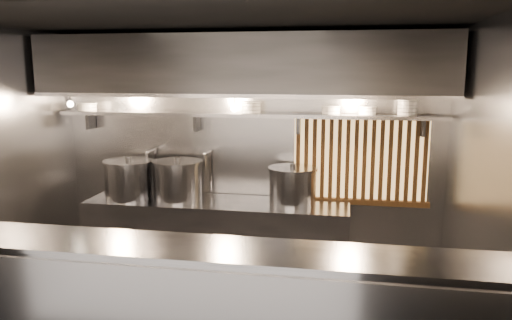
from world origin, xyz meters
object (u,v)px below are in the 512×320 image
(stock_pot_mid, at_px, (178,180))
(stock_pot_right, at_px, (293,185))
(stock_pot_left, at_px, (129,179))
(pendant_bulb, at_px, (234,108))
(heat_lamp, at_px, (69,99))

(stock_pot_mid, bearing_deg, stock_pot_right, 2.32)
(stock_pot_left, relative_size, stock_pot_mid, 0.92)
(stock_pot_left, bearing_deg, stock_pot_right, 2.55)
(pendant_bulb, xyz_separation_m, stock_pot_right, (0.66, -0.02, -0.85))
(pendant_bulb, height_order, stock_pot_left, pendant_bulb)
(heat_lamp, bearing_deg, stock_pot_right, 7.54)
(stock_pot_mid, bearing_deg, stock_pot_left, -176.91)
(heat_lamp, height_order, stock_pot_right, heat_lamp)
(pendant_bulb, bearing_deg, heat_lamp, -169.00)
(stock_pot_left, relative_size, stock_pot_right, 1.00)
(stock_pot_left, bearing_deg, stock_pot_mid, 3.09)
(heat_lamp, height_order, stock_pot_left, heat_lamp)
(pendant_bulb, distance_m, stock_pot_right, 1.08)
(heat_lamp, xyz_separation_m, pendant_bulb, (1.80, 0.35, -0.11))
(stock_pot_left, distance_m, stock_pot_mid, 0.59)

